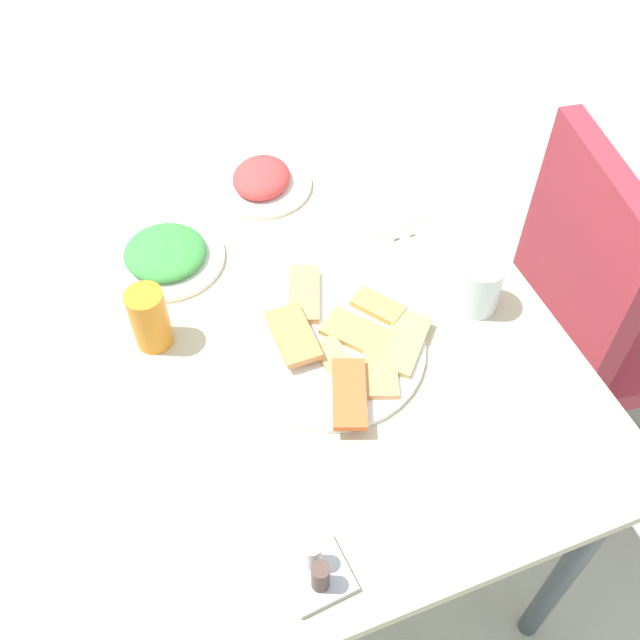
% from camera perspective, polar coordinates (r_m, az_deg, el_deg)
% --- Properties ---
extents(ground_plane, '(6.00, 6.00, 0.00)m').
position_cam_1_polar(ground_plane, '(1.98, -0.37, -13.81)').
color(ground_plane, '#B4B9A4').
extents(dining_table, '(1.06, 0.82, 0.75)m').
position_cam_1_polar(dining_table, '(1.41, -0.51, -2.21)').
color(dining_table, beige).
rests_on(dining_table, ground_plane).
extents(dining_chair, '(0.48, 0.48, 0.93)m').
position_cam_1_polar(dining_chair, '(1.77, 21.25, 1.31)').
color(dining_chair, '#A72E3A').
rests_on(dining_chair, ground_plane).
extents(pide_platter, '(0.38, 0.36, 0.04)m').
position_cam_1_polar(pide_platter, '(1.29, 1.25, -1.87)').
color(pide_platter, white).
rests_on(pide_platter, dining_table).
extents(salad_plate_greens, '(0.22, 0.22, 0.04)m').
position_cam_1_polar(salad_plate_greens, '(1.45, -11.83, 5.00)').
color(salad_plate_greens, white).
rests_on(salad_plate_greens, dining_table).
extents(salad_plate_rice, '(0.21, 0.21, 0.05)m').
position_cam_1_polar(salad_plate_rice, '(1.58, -4.53, 10.73)').
color(salad_plate_rice, white).
rests_on(salad_plate_rice, dining_table).
extents(soda_can, '(0.09, 0.09, 0.12)m').
position_cam_1_polar(soda_can, '(1.29, -13.03, 0.12)').
color(soda_can, orange).
rests_on(soda_can, dining_table).
extents(drinking_glass, '(0.08, 0.08, 0.10)m').
position_cam_1_polar(drinking_glass, '(1.35, 12.24, 2.61)').
color(drinking_glass, silver).
rests_on(drinking_glass, dining_table).
extents(paper_napkin, '(0.17, 0.17, 0.00)m').
position_cam_1_polar(paper_napkin, '(1.54, 4.56, 8.59)').
color(paper_napkin, white).
rests_on(paper_napkin, dining_table).
extents(fork, '(0.19, 0.04, 0.00)m').
position_cam_1_polar(fork, '(1.53, 3.95, 8.55)').
color(fork, silver).
rests_on(fork, paper_napkin).
extents(spoon, '(0.20, 0.03, 0.00)m').
position_cam_1_polar(spoon, '(1.54, 5.19, 8.86)').
color(spoon, silver).
rests_on(spoon, paper_napkin).
extents(condiment_caddy, '(0.10, 0.10, 0.07)m').
position_cam_1_polar(condiment_caddy, '(1.08, -0.29, -18.79)').
color(condiment_caddy, '#B2B2B7').
rests_on(condiment_caddy, dining_table).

